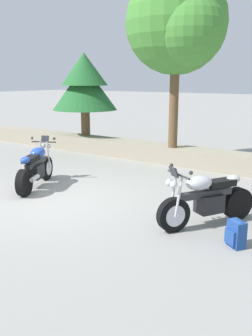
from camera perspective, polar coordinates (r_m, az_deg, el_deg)
The scene contains 7 objects.
ground_plane at distance 8.38m, azimuth -10.97°, elevation -4.90°, with size 120.00×120.00×0.00m, color gray.
stone_wall at distance 12.02m, azimuth 5.52°, elevation 2.31°, with size 36.00×0.80×0.55m, color gray.
motorcycle_blue_near_left at distance 9.39m, azimuth -13.75°, elevation 0.05°, with size 1.13×1.91×1.18m.
motorcycle_silver_centre at distance 6.88m, azimuth 12.29°, elevation -4.85°, with size 1.20×1.87×1.18m.
rider_backpack at distance 6.21m, azimuth 16.71°, elevation -9.57°, with size 0.35×0.34×0.47m.
pine_tree_far_left at distance 13.98m, azimuth -6.45°, elevation 12.96°, with size 2.40×2.40×3.01m.
leafy_tree_mid_left at distance 11.33m, azimuth 8.23°, elevation 21.13°, with size 3.10×2.95×5.13m.
Camera 1 is at (5.76, -5.49, 2.64)m, focal length 39.33 mm.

